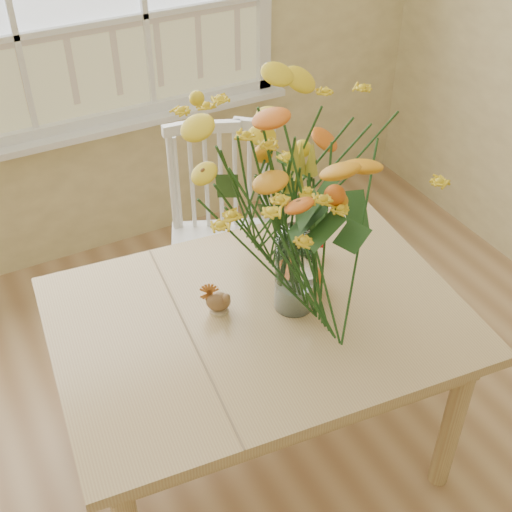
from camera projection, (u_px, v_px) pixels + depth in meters
dining_table at (259, 335)px, 2.20m from camera, size 1.35×1.03×0.68m
windsor_chair at (223, 227)px, 2.80m from camera, size 0.56×0.55×0.93m
flower_vase at (298, 195)px, 1.92m from camera, size 0.58×0.58×0.69m
pumpkin at (307, 277)px, 2.23m from camera, size 0.10×0.10×0.08m
turkey_figurine at (218, 302)px, 2.14m from camera, size 0.10×0.09×0.10m
dark_gourd at (296, 248)px, 2.35m from camera, size 0.12×0.09×0.08m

